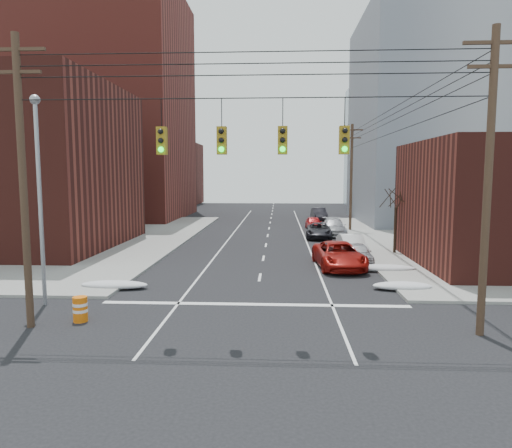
# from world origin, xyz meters

# --- Properties ---
(ground) EXTENTS (160.00, 160.00, 0.00)m
(ground) POSITION_xyz_m (0.00, 0.00, 0.00)
(ground) COLOR black
(ground) RESTS_ON ground
(building_brick_tall) EXTENTS (24.00, 20.00, 30.00)m
(building_brick_tall) POSITION_xyz_m (-24.00, 48.00, 15.00)
(building_brick_tall) COLOR maroon
(building_brick_tall) RESTS_ON ground
(building_brick_far) EXTENTS (22.00, 18.00, 12.00)m
(building_brick_far) POSITION_xyz_m (-26.00, 74.00, 6.00)
(building_brick_far) COLOR #4E1D17
(building_brick_far) RESTS_ON ground
(building_office) EXTENTS (22.00, 20.00, 25.00)m
(building_office) POSITION_xyz_m (22.00, 44.00, 12.50)
(building_office) COLOR gray
(building_office) RESTS_ON ground
(building_glass) EXTENTS (20.00, 18.00, 22.00)m
(building_glass) POSITION_xyz_m (24.00, 70.00, 11.00)
(building_glass) COLOR gray
(building_glass) RESTS_ON ground
(utility_pole_left) EXTENTS (2.20, 0.28, 11.00)m
(utility_pole_left) POSITION_xyz_m (-8.50, 3.00, 5.78)
(utility_pole_left) COLOR #473323
(utility_pole_left) RESTS_ON ground
(utility_pole_right) EXTENTS (2.20, 0.28, 11.00)m
(utility_pole_right) POSITION_xyz_m (8.50, 3.00, 5.78)
(utility_pole_right) COLOR #473323
(utility_pole_right) RESTS_ON ground
(utility_pole_far) EXTENTS (2.20, 0.28, 11.00)m
(utility_pole_far) POSITION_xyz_m (8.50, 34.00, 5.78)
(utility_pole_far) COLOR #473323
(utility_pole_far) RESTS_ON ground
(traffic_signals) EXTENTS (17.00, 0.42, 2.02)m
(traffic_signals) POSITION_xyz_m (0.10, 2.97, 7.17)
(traffic_signals) COLOR black
(traffic_signals) RESTS_ON ground
(street_light) EXTENTS (0.44, 0.44, 9.32)m
(street_light) POSITION_xyz_m (-9.50, 6.00, 5.54)
(street_light) COLOR gray
(street_light) RESTS_ON ground
(bare_tree) EXTENTS (2.09, 2.20, 4.93)m
(bare_tree) POSITION_xyz_m (9.59, 20.00, 2.32)
(bare_tree) COLOR black
(bare_tree) RESTS_ON ground
(snow_nw) EXTENTS (3.50, 1.08, 0.42)m
(snow_nw) POSITION_xyz_m (-7.40, 9.00, 0.21)
(snow_nw) COLOR silver
(snow_nw) RESTS_ON ground
(snow_ne) EXTENTS (3.00, 1.08, 0.42)m
(snow_ne) POSITION_xyz_m (7.40, 9.50, 0.21)
(snow_ne) COLOR silver
(snow_ne) RESTS_ON ground
(snow_east_far) EXTENTS (4.00, 1.08, 0.42)m
(snow_east_far) POSITION_xyz_m (7.40, 14.00, 0.21)
(snow_east_far) COLOR silver
(snow_east_far) RESTS_ON ground
(red_pickup) EXTENTS (3.16, 6.05, 1.63)m
(red_pickup) POSITION_xyz_m (4.88, 14.98, 0.81)
(red_pickup) COLOR #9C130E
(red_pickup) RESTS_ON ground
(parked_car_a) EXTENTS (1.70, 3.88, 1.30)m
(parked_car_a) POSITION_xyz_m (6.40, 16.80, 0.65)
(parked_car_a) COLOR #B8B8BD
(parked_car_a) RESTS_ON ground
(parked_car_b) EXTENTS (1.80, 4.58, 1.48)m
(parked_car_b) POSITION_xyz_m (6.40, 19.61, 0.74)
(parked_car_b) COLOR white
(parked_car_b) RESTS_ON ground
(parked_car_c) EXTENTS (2.71, 5.20, 1.40)m
(parked_car_c) POSITION_xyz_m (4.80, 28.49, 0.70)
(parked_car_c) COLOR black
(parked_car_c) RESTS_ON ground
(parked_car_d) EXTENTS (2.40, 5.53, 1.59)m
(parked_car_d) POSITION_xyz_m (6.40, 30.65, 0.79)
(parked_car_d) COLOR #A9A9AD
(parked_car_d) RESTS_ON ground
(parked_car_e) EXTENTS (1.71, 4.06, 1.37)m
(parked_car_e) POSITION_xyz_m (4.80, 35.36, 0.68)
(parked_car_e) COLOR #9C0E11
(parked_car_e) RESTS_ON ground
(parked_car_f) EXTENTS (1.92, 4.86, 1.57)m
(parked_car_f) POSITION_xyz_m (6.26, 45.85, 0.79)
(parked_car_f) COLOR black
(parked_car_f) RESTS_ON ground
(lot_car_a) EXTENTS (4.85, 3.02, 1.51)m
(lot_car_a) POSITION_xyz_m (-15.27, 20.94, 0.90)
(lot_car_a) COLOR silver
(lot_car_a) RESTS_ON sidewalk_nw
(lot_car_b) EXTENTS (5.67, 4.12, 1.43)m
(lot_car_b) POSITION_xyz_m (-14.84, 28.24, 0.87)
(lot_car_b) COLOR #BDBCC2
(lot_car_b) RESTS_ON sidewalk_nw
(lot_car_c) EXTENTS (5.32, 2.85, 1.47)m
(lot_car_c) POSITION_xyz_m (-16.14, 24.04, 0.88)
(lot_car_c) COLOR black
(lot_car_c) RESTS_ON sidewalk_nw
(lot_car_d) EXTENTS (4.24, 2.17, 1.38)m
(lot_car_d) POSITION_xyz_m (-17.25, 30.31, 0.84)
(lot_car_d) COLOR #B5B5BA
(lot_car_d) RESTS_ON sidewalk_nw
(construction_barrel) EXTENTS (0.68, 0.68, 1.01)m
(construction_barrel) POSITION_xyz_m (-6.86, 3.75, 0.52)
(construction_barrel) COLOR #DA610B
(construction_barrel) RESTS_ON ground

